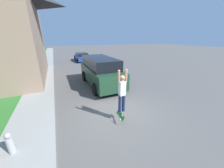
# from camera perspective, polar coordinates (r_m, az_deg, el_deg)

# --- Properties ---
(ground_plane) EXTENTS (120.00, 120.00, 0.00)m
(ground_plane) POSITION_cam_1_polar(r_m,az_deg,el_deg) (6.27, 1.46, -12.73)
(ground_plane) COLOR #54514F
(sidewalk) EXTENTS (1.80, 80.00, 0.10)m
(sidewalk) POSITION_cam_1_polar(r_m,az_deg,el_deg) (11.32, -29.53, 0.26)
(sidewalk) COLOR gray
(sidewalk) RESTS_ON ground_plane
(suv_parked) EXTENTS (2.07, 5.09, 2.09)m
(suv_parked) POSITION_cam_1_polar(r_m,az_deg,el_deg) (9.41, -5.32, 5.95)
(suv_parked) COLOR #193823
(suv_parked) RESTS_ON ground_plane
(car_down_street) EXTENTS (1.96, 4.25, 1.26)m
(car_down_street) POSITION_cam_1_polar(r_m,az_deg,el_deg) (20.68, -13.63, 11.94)
(car_down_street) COLOR navy
(car_down_street) RESTS_ON ground_plane
(skateboarder) EXTENTS (0.41, 0.21, 1.83)m
(skateboarder) POSITION_cam_1_polar(r_m,az_deg,el_deg) (5.05, 4.63, -3.33)
(skateboarder) COLOR #192347
(skateboarder) RESTS_ON ground_plane
(skateboard) EXTENTS (0.26, 0.79, 0.28)m
(skateboard) POSITION_cam_1_polar(r_m,az_deg,el_deg) (5.53, 3.81, -13.89)
(skateboard) COLOR #337F3D
(skateboard) RESTS_ON ground_plane
(fire_hydrant) EXTENTS (0.20, 0.20, 0.73)m
(fire_hydrant) POSITION_cam_1_polar(r_m,az_deg,el_deg) (5.14, -39.31, -20.25)
(fire_hydrant) COLOR #99999E
(fire_hydrant) RESTS_ON sidewalk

